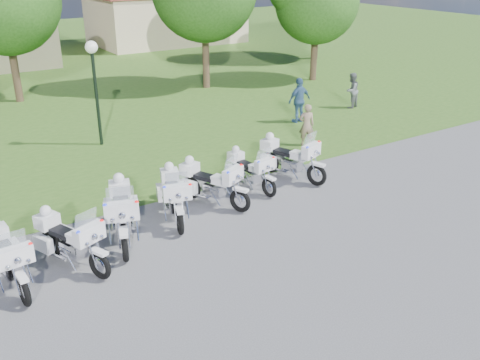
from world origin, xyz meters
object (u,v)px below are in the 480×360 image
motorcycle_3 (174,194)px  motorcycle_6 (289,157)px  motorcycle_4 (211,182)px  bystander_a (307,125)px  bystander_c (299,100)px  lamp_post (93,67)px  motorcycle_5 (250,169)px  bystander_b (352,91)px  motorcycle_2 (122,212)px  motorcycle_1 (69,239)px  motorcycle_0 (8,257)px

motorcycle_3 → motorcycle_6: bearing=-155.0°
motorcycle_4 → bystander_a: (5.47, 2.46, 0.12)m
bystander_c → motorcycle_4: bearing=32.7°
lamp_post → motorcycle_5: bearing=-68.7°
bystander_a → bystander_b: bystander_b is taller
motorcycle_2 → bystander_a: (8.31, 3.02, 0.05)m
motorcycle_1 → motorcycle_4: size_ratio=1.01×
motorcycle_0 → lamp_post: bearing=-125.6°
motorcycle_1 → bystander_a: 10.41m
motorcycle_2 → motorcycle_6: size_ratio=1.06×
motorcycle_2 → motorcycle_3: bearing=-147.8°
bystander_a → bystander_c: (1.61, 2.46, 0.16)m
motorcycle_0 → bystander_a: (11.10, 3.60, 0.12)m
motorcycle_2 → motorcycle_4: (2.85, 0.56, -0.07)m
motorcycle_4 → motorcycle_5: bearing=168.5°
motorcycle_1 → motorcycle_2: 1.56m
motorcycle_3 → motorcycle_1: bearing=34.6°
motorcycle_3 → motorcycle_6: 4.31m
lamp_post → bystander_a: size_ratio=2.43×
motorcycle_2 → motorcycle_5: bearing=-149.2°
motorcycle_6 → lamp_post: lamp_post is taller
lamp_post → bystander_a: lamp_post is taller
bystander_c → motorcycle_3: bearing=29.5°
motorcycle_0 → motorcycle_6: (8.67, 1.48, 0.03)m
bystander_a → lamp_post: bearing=-6.9°
motorcycle_5 → lamp_post: lamp_post is taller
lamp_post → bystander_c: size_ratio=2.02×
motorcycle_5 → bystander_c: bearing=-147.1°
motorcycle_0 → motorcycle_5: 7.34m
motorcycle_4 → bystander_b: (10.53, 5.41, 0.14)m
motorcycle_0 → bystander_a: motorcycle_0 is taller
motorcycle_5 → bystander_b: 10.31m
lamp_post → bystander_b: 11.68m
motorcycle_3 → motorcycle_6: (4.28, 0.53, 0.02)m
motorcycle_5 → lamp_post: size_ratio=0.56×
motorcycle_0 → motorcycle_1: motorcycle_1 is taller
motorcycle_1 → motorcycle_2: size_ratio=0.89×
motorcycle_2 → lamp_post: 7.78m
bystander_a → bystander_c: bystander_c is taller
motorcycle_5 → motorcycle_4: bearing=6.2°
motorcycle_4 → motorcycle_6: bearing=162.0°
motorcycle_4 → motorcycle_1: bearing=-10.0°
bystander_b → bystander_a: bearing=11.1°
motorcycle_3 → bystander_c: size_ratio=1.22×
bystander_a → bystander_b: (5.06, 2.96, 0.02)m
motorcycle_1 → motorcycle_5: size_ratio=1.05×
bystander_b → motorcycle_5: bearing=10.2°
motorcycle_2 → motorcycle_4: bearing=-149.7°
motorcycle_3 → motorcycle_5: size_ratio=1.09×
motorcycle_2 → bystander_c: bearing=-132.0°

